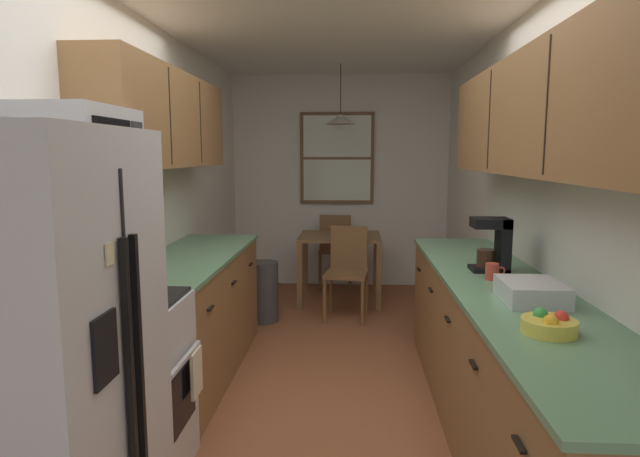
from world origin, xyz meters
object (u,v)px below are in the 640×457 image
dish_rack (531,292)px  storage_canister (145,269)px  trash_bin (263,292)px  mug_by_coffeemaker (492,271)px  microwave_over_range (79,142)px  coffee_maker (495,243)px  stove_range (117,389)px  fruit_bowl (549,324)px  refrigerator (32,375)px  dining_chair_near (347,267)px  dining_table (340,246)px  table_serving_bowl (351,233)px  dining_chair_far (337,247)px

dish_rack → storage_canister: bearing=172.6°
trash_bin → mug_by_coffeemaker: mug_by_coffeemaker is taller
microwave_over_range → coffee_maker: microwave_over_range is taller
stove_range → fruit_bowl: 2.02m
refrigerator → mug_by_coffeemaker: (1.91, 1.34, 0.10)m
stove_range → microwave_over_range: 1.20m
stove_range → dining_chair_near: size_ratio=1.22×
refrigerator → coffee_maker: bearing=38.5°
dish_rack → refrigerator: bearing=-155.9°
stove_range → dining_table: 3.48m
mug_by_coffeemaker → microwave_over_range: bearing=-163.3°
refrigerator → dining_table: 4.17m
refrigerator → dish_rack: bearing=24.1°
microwave_over_range → table_serving_bowl: microwave_over_range is taller
trash_bin → mug_by_coffeemaker: (1.66, -1.94, 0.66)m
storage_canister → refrigerator: bearing=-87.6°
dining_chair_near → dish_rack: size_ratio=2.65×
stove_range → table_serving_bowl: size_ratio=6.27×
storage_canister → dish_rack: storage_canister is taller
stove_range → microwave_over_range: microwave_over_range is taller
trash_bin → dining_chair_near: bearing=13.1°
coffee_maker → mug_by_coffeemaker: 0.28m
refrigerator → dining_chair_near: (1.06, 3.47, -0.35)m
coffee_maker → refrigerator: bearing=-141.5°
refrigerator → table_serving_bowl: refrigerator is taller
storage_canister → coffee_maker: bearing=11.8°
refrigerator → stove_range: (-0.04, 0.72, -0.38)m
trash_bin → dish_rack: size_ratio=1.72×
dining_table → dish_rack: dish_rack is taller
storage_canister → dish_rack: bearing=-7.4°
dish_rack → microwave_over_range: bearing=-175.5°
dining_chair_near → table_serving_bowl: 0.59m
table_serving_bowl → storage_canister: bearing=-111.8°
coffee_maker → dining_table: bearing=112.1°
dining_chair_near → fruit_bowl: 3.20m
stove_range → dining_table: stove_range is taller
dining_chair_near → mug_by_coffeemaker: bearing=-68.3°
microwave_over_range → dining_chair_near: microwave_over_range is taller
fruit_bowl → table_serving_bowl: bearing=102.7°
dining_chair_near → table_serving_bowl: dining_chair_near is taller
mug_by_coffeemaker → fruit_bowl: (-0.01, -0.92, -0.01)m
stove_range → dining_chair_far: stove_range is taller
stove_range → storage_canister: stove_range is taller
dining_chair_near → dining_chair_far: (-0.14, 1.16, 0.00)m
refrigerator → dining_chair_near: size_ratio=1.89×
dish_rack → table_serving_bowl: dish_rack is taller
storage_canister → coffee_maker: size_ratio=0.48×
refrigerator → trash_bin: (0.25, 3.28, -0.56)m
microwave_over_range → table_serving_bowl: (1.24, 3.28, -0.90)m
dish_rack → table_serving_bowl: size_ratio=1.94×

